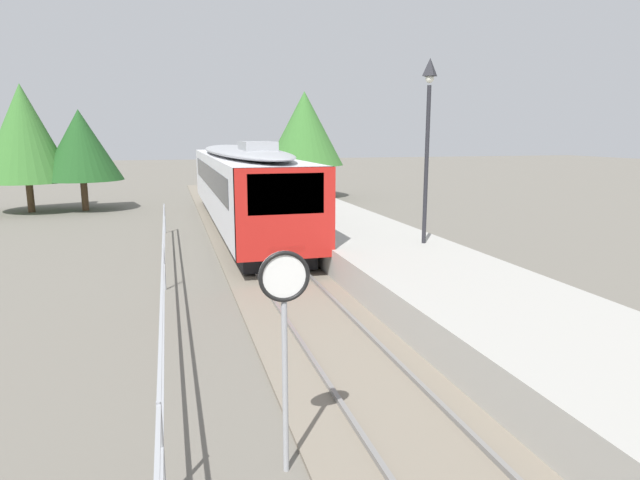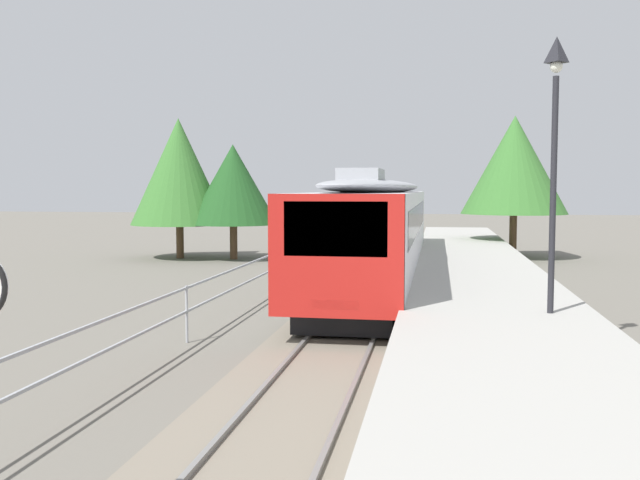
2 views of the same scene
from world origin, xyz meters
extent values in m
plane|color=#6B665B|center=(-3.00, 22.00, 0.00)|extent=(160.00, 160.00, 0.00)
cube|color=slate|center=(0.00, 22.00, 0.03)|extent=(3.20, 60.00, 0.06)
cube|color=slate|center=(-0.72, 22.00, 0.10)|extent=(0.08, 60.00, 0.08)
cube|color=slate|center=(0.72, 22.00, 0.10)|extent=(0.08, 60.00, 0.08)
cube|color=silver|center=(0.00, 30.28, 1.96)|extent=(2.80, 19.13, 2.55)
cube|color=red|center=(0.00, 20.82, 1.96)|extent=(2.80, 0.24, 2.55)
cube|color=black|center=(0.00, 20.74, 2.53)|extent=(2.13, 0.08, 1.12)
cube|color=black|center=(0.00, 30.28, 2.37)|extent=(2.82, 16.07, 0.92)
ellipsoid|color=#9EA0A5|center=(0.00, 30.28, 3.42)|extent=(2.69, 18.36, 0.44)
cube|color=#9EA0A5|center=(0.00, 25.50, 3.70)|extent=(1.10, 2.20, 0.36)
cube|color=#EAE5C6|center=(0.00, 20.75, 0.97)|extent=(1.00, 0.10, 0.20)
cube|color=black|center=(0.00, 23.12, 0.42)|extent=(2.24, 3.20, 0.55)
cube|color=black|center=(0.00, 37.45, 0.42)|extent=(2.24, 3.20, 0.55)
cube|color=#A8A59E|center=(3.25, 22.00, 0.45)|extent=(3.90, 60.00, 0.90)
cylinder|color=#232328|center=(4.26, 20.91, 3.20)|extent=(0.12, 0.12, 4.60)
pyramid|color=#232328|center=(4.26, 20.91, 6.00)|extent=(0.34, 0.34, 0.50)
sphere|color=silver|center=(4.26, 20.91, 5.68)|extent=(0.24, 0.24, 0.24)
cylinder|color=#9EA0A5|center=(-1.84, 12.24, 1.10)|extent=(0.07, 0.07, 2.20)
cylinder|color=white|center=(-1.84, 12.22, 2.50)|extent=(0.60, 0.03, 0.60)
torus|color=black|center=(-1.84, 12.20, 2.50)|extent=(0.61, 0.05, 0.61)
cube|color=#9EA0A5|center=(-3.30, 12.00, 1.20)|extent=(0.05, 36.00, 0.05)
cube|color=#9EA0A5|center=(-3.30, 12.00, 0.69)|extent=(0.05, 36.00, 0.05)
cylinder|color=#9EA0A5|center=(-3.30, 12.00, 0.62)|extent=(0.06, 0.06, 1.25)
cylinder|color=#9EA0A5|center=(-3.30, 21.00, 0.62)|extent=(0.06, 0.06, 1.25)
cylinder|color=#9EA0A5|center=(-3.30, 30.00, 0.62)|extent=(0.06, 0.06, 1.25)
cylinder|color=brown|center=(5.68, 41.43, 1.07)|extent=(0.36, 0.36, 2.15)
cone|color=#38702D|center=(5.68, 41.43, 4.51)|extent=(5.07, 5.07, 4.73)
cylinder|color=brown|center=(-10.28, 38.56, 0.82)|extent=(0.36, 0.36, 1.64)
cone|color=#38702D|center=(-10.28, 38.56, 4.19)|extent=(4.66, 4.66, 5.11)
cylinder|color=brown|center=(-7.55, 38.48, 0.84)|extent=(0.36, 0.36, 1.68)
cone|color=#1E4C1E|center=(-7.55, 38.48, 3.57)|extent=(4.29, 4.29, 3.79)
camera|label=1|loc=(-3.07, 6.24, 4.10)|focal=30.57mm
camera|label=2|loc=(2.05, 6.97, 3.32)|focal=38.56mm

